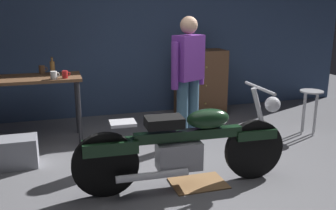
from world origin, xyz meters
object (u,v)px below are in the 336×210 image
(motorcycle, at_px, (185,145))
(shop_stool, at_px, (311,100))
(mug_brown_stoneware, at_px, (42,69))
(mug_red_diner, at_px, (65,74))
(mug_white_ceramic, at_px, (54,75))
(person_standing, at_px, (188,76))
(storage_bin, at_px, (17,152))
(bottle, at_px, (53,68))
(wooden_dresser, at_px, (201,83))

(motorcycle, height_order, shop_stool, motorcycle)
(motorcycle, distance_m, mug_brown_stoneware, 2.49)
(mug_red_diner, xyz_separation_m, mug_white_ceramic, (-0.14, -0.02, 0.00))
(person_standing, relative_size, storage_bin, 3.80)
(motorcycle, xyz_separation_m, bottle, (-1.22, 1.87, 0.55))
(storage_bin, height_order, mug_brown_stoneware, mug_brown_stoneware)
(shop_stool, xyz_separation_m, mug_red_diner, (-3.32, 0.55, 0.45))
(shop_stool, height_order, mug_white_ceramic, mug_white_ceramic)
(mug_red_diner, bearing_deg, bottle, 115.47)
(wooden_dresser, bearing_deg, storage_bin, -153.73)
(mug_red_diner, relative_size, bottle, 0.44)
(shop_stool, bearing_deg, storage_bin, 179.83)
(motorcycle, relative_size, person_standing, 1.31)
(storage_bin, bearing_deg, bottle, 62.19)
(wooden_dresser, xyz_separation_m, mug_red_diner, (-2.19, -0.84, 0.40))
(mug_brown_stoneware, relative_size, bottle, 0.48)
(bottle, bearing_deg, mug_brown_stoneware, 134.02)
(person_standing, relative_size, bottle, 6.93)
(wooden_dresser, xyz_separation_m, mug_white_ceramic, (-2.33, -0.87, 0.40))
(storage_bin, relative_size, mug_brown_stoneware, 3.82)
(mug_brown_stoneware, distance_m, mug_red_diner, 0.54)
(wooden_dresser, xyz_separation_m, bottle, (-2.34, -0.53, 0.45))
(wooden_dresser, bearing_deg, person_standing, -118.33)
(shop_stool, bearing_deg, bottle, 166.06)
(shop_stool, height_order, wooden_dresser, wooden_dresser)
(mug_white_ceramic, bearing_deg, storage_bin, -132.00)
(motorcycle, bearing_deg, person_standing, 71.28)
(storage_bin, distance_m, mug_white_ceramic, 1.04)
(mug_white_ceramic, bearing_deg, motorcycle, -51.85)
(mug_white_ceramic, bearing_deg, shop_stool, -8.61)
(mug_red_diner, bearing_deg, mug_white_ceramic, -170.50)
(motorcycle, distance_m, bottle, 2.30)
(person_standing, xyz_separation_m, mug_red_diner, (-1.50, 0.45, 0.02))
(mug_red_diner, bearing_deg, mug_brown_stoneware, 122.20)
(shop_stool, distance_m, wooden_dresser, 1.79)
(person_standing, bearing_deg, bottle, -51.69)
(wooden_dresser, distance_m, storage_bin, 3.13)
(wooden_dresser, xyz_separation_m, mug_brown_stoneware, (-2.48, -0.39, 0.41))
(wooden_dresser, relative_size, mug_brown_stoneware, 9.54)
(person_standing, bearing_deg, mug_red_diner, -43.51)
(wooden_dresser, distance_m, mug_brown_stoneware, 2.54)
(mug_brown_stoneware, relative_size, mug_white_ceramic, 0.98)
(mug_brown_stoneware, bearing_deg, wooden_dresser, 8.84)
(person_standing, bearing_deg, storage_bin, -24.51)
(bottle, bearing_deg, wooden_dresser, 12.72)
(person_standing, distance_m, mug_brown_stoneware, 2.00)
(person_standing, bearing_deg, mug_white_ceramic, -41.43)
(storage_bin, height_order, mug_red_diner, mug_red_diner)
(person_standing, xyz_separation_m, wooden_dresser, (0.70, 1.29, -0.38))
(person_standing, distance_m, shop_stool, 1.87)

